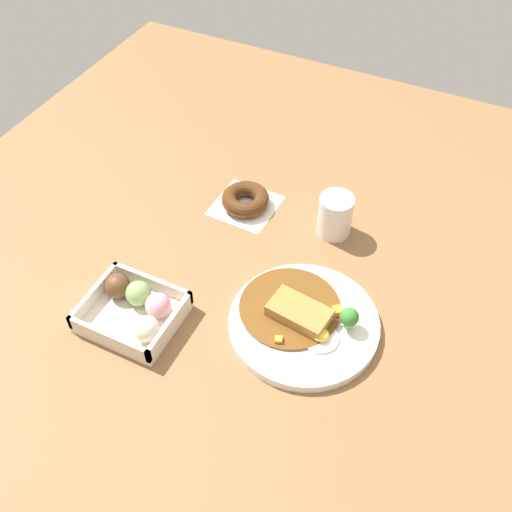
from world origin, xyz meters
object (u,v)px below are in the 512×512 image
at_px(chocolate_ring_donut, 245,200).
at_px(coffee_mug, 335,215).
at_px(curry_plate, 303,321).
at_px(donut_box, 136,309).

bearing_deg(chocolate_ring_donut, coffee_mug, -177.08).
bearing_deg(coffee_mug, curry_plate, 98.35).
relative_size(curry_plate, donut_box, 1.60).
bearing_deg(curry_plate, chocolate_ring_donut, -45.45).
height_order(curry_plate, donut_box, curry_plate).
bearing_deg(curry_plate, coffee_mug, -81.65).
bearing_deg(curry_plate, donut_box, 22.31).
distance_m(curry_plate, coffee_mug, 0.25).
distance_m(curry_plate, donut_box, 0.30).
xyz_separation_m(donut_box, chocolate_ring_donut, (-0.04, -0.35, -0.01)).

